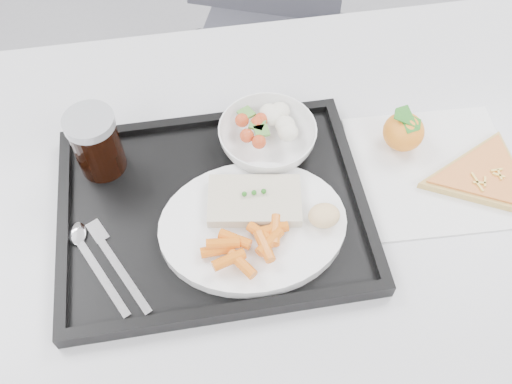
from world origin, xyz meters
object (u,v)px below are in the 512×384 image
(salad_bowl, at_px, (267,138))
(pizza_slice, at_px, (485,177))
(cola_glass, at_px, (96,142))
(tangerine, at_px, (404,132))
(chair, at_px, (271,16))
(tray, at_px, (213,209))
(table, at_px, (272,218))
(dinner_plate, at_px, (253,226))

(salad_bowl, xyz_separation_m, pizza_slice, (0.32, -0.11, -0.03))
(cola_glass, relative_size, pizza_slice, 0.49)
(tangerine, height_order, pizza_slice, tangerine)
(cola_glass, height_order, pizza_slice, cola_glass)
(chair, distance_m, pizza_slice, 0.77)
(pizza_slice, bearing_deg, salad_bowl, 161.39)
(tangerine, bearing_deg, tray, -165.91)
(tray, relative_size, cola_glass, 4.17)
(tangerine, distance_m, pizza_slice, 0.14)
(chair, relative_size, tangerine, 11.84)
(chair, xyz_separation_m, cola_glass, (-0.38, -0.59, 0.28))
(cola_glass, xyz_separation_m, pizza_slice, (0.58, -0.12, -0.06))
(chair, distance_m, salad_bowl, 0.66)
(cola_glass, bearing_deg, chair, 57.57)
(pizza_slice, bearing_deg, tangerine, 140.60)
(table, bearing_deg, dinner_plate, -123.16)
(table, height_order, salad_bowl, salad_bowl)
(table, relative_size, pizza_slice, 5.45)
(salad_bowl, distance_m, pizza_slice, 0.34)
(table, xyz_separation_m, tray, (-0.09, -0.02, 0.08))
(chair, height_order, cola_glass, chair)
(salad_bowl, bearing_deg, tangerine, -5.33)
(tray, relative_size, pizza_slice, 2.04)
(tray, height_order, pizza_slice, tray)
(tray, bearing_deg, dinner_plate, -41.74)
(table, bearing_deg, tangerine, 15.62)
(tray, bearing_deg, chair, 72.67)
(chair, distance_m, tray, 0.76)
(dinner_plate, distance_m, cola_glass, 0.26)
(table, xyz_separation_m, dinner_plate, (-0.04, -0.06, 0.09))
(table, bearing_deg, chair, 79.67)
(cola_glass, distance_m, tangerine, 0.47)
(tray, height_order, tangerine, tangerine)
(tray, relative_size, salad_bowl, 2.96)
(tray, bearing_deg, table, 10.40)
(tangerine, bearing_deg, table, -164.38)
(tray, height_order, dinner_plate, dinner_plate)
(table, xyz_separation_m, tangerine, (0.22, 0.06, 0.10))
(table, xyz_separation_m, salad_bowl, (0.00, 0.08, 0.11))
(dinner_plate, height_order, cola_glass, cola_glass)
(cola_glass, bearing_deg, dinner_plate, -35.94)
(dinner_plate, xyz_separation_m, cola_glass, (-0.21, 0.15, 0.05))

